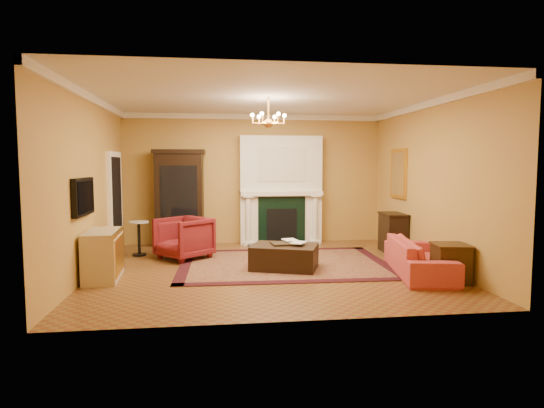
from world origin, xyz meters
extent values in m
cube|color=brown|center=(0.00, 0.00, -0.01)|extent=(6.00, 5.50, 0.02)
cube|color=silver|center=(0.00, 0.00, 3.01)|extent=(6.00, 5.50, 0.02)
cube|color=#B17C3F|center=(0.00, 2.76, 1.50)|extent=(6.00, 0.02, 3.00)
cube|color=#B17C3F|center=(0.00, -2.76, 1.50)|extent=(6.00, 0.02, 3.00)
cube|color=#B17C3F|center=(-3.01, 0.00, 1.50)|extent=(0.02, 5.50, 3.00)
cube|color=#B17C3F|center=(3.01, 0.00, 1.50)|extent=(0.02, 5.50, 3.00)
cube|color=white|center=(0.60, 2.59, 1.25)|extent=(1.90, 0.32, 2.50)
cube|color=silver|center=(0.60, 2.42, 1.85)|extent=(1.10, 0.01, 0.80)
cube|color=black|center=(0.60, 2.42, 0.55)|extent=(1.10, 0.02, 1.10)
cube|color=black|center=(0.60, 2.42, 0.45)|extent=(0.70, 0.02, 0.75)
cube|color=#333333|center=(0.60, 2.30, 0.02)|extent=(1.60, 0.50, 0.04)
cube|color=white|center=(0.60, 2.53, 1.18)|extent=(1.90, 0.44, 0.10)
cylinder|color=white|center=(-0.18, 2.41, 0.59)|extent=(0.14, 0.14, 1.18)
cylinder|color=white|center=(1.38, 2.41, 0.59)|extent=(0.14, 0.14, 1.18)
cube|color=white|center=(0.00, 2.71, 2.94)|extent=(6.00, 0.08, 0.12)
cube|color=white|center=(-2.96, 0.00, 2.94)|extent=(0.08, 5.50, 0.12)
cube|color=white|center=(2.96, 0.00, 2.94)|extent=(0.08, 5.50, 0.12)
cube|color=white|center=(-2.96, 1.70, 1.05)|extent=(0.08, 1.05, 2.10)
cube|color=black|center=(-2.92, 1.70, 1.02)|extent=(0.02, 0.85, 1.95)
cube|color=black|center=(-2.95, -0.60, 1.35)|extent=(0.08, 0.95, 0.58)
cube|color=black|center=(-2.90, -0.60, 1.35)|extent=(0.01, 0.85, 0.48)
cube|color=gold|center=(2.97, 1.40, 1.65)|extent=(0.05, 0.76, 1.05)
cube|color=white|center=(2.94, 1.40, 1.65)|extent=(0.01, 0.62, 0.90)
cylinder|color=gold|center=(0.00, 0.00, 2.80)|extent=(0.03, 0.03, 0.40)
sphere|color=gold|center=(0.00, 0.00, 2.55)|extent=(0.16, 0.16, 0.16)
sphere|color=#FFE5B2|center=(0.28, 0.00, 2.69)|extent=(0.07, 0.07, 0.07)
sphere|color=#FFE5B2|center=(0.14, 0.24, 2.69)|extent=(0.07, 0.07, 0.07)
sphere|color=#FFE5B2|center=(-0.14, 0.24, 2.69)|extent=(0.07, 0.07, 0.07)
sphere|color=#FFE5B2|center=(-0.28, 0.00, 2.69)|extent=(0.07, 0.07, 0.07)
sphere|color=#FFE5B2|center=(-0.14, -0.24, 2.69)|extent=(0.07, 0.07, 0.07)
sphere|color=#FFE5B2|center=(0.14, -0.24, 2.69)|extent=(0.07, 0.07, 0.07)
cube|color=#460F0F|center=(0.33, 0.33, 0.01)|extent=(3.90, 2.97, 0.02)
cube|color=black|center=(-1.72, 2.49, 1.04)|extent=(1.07, 0.54, 2.08)
imported|color=maroon|center=(-1.54, 1.04, 0.45)|extent=(1.19, 1.20, 0.90)
cylinder|color=black|center=(-2.46, 1.47, 0.02)|extent=(0.27, 0.27, 0.04)
cylinder|color=black|center=(-2.46, 1.47, 0.35)|extent=(0.06, 0.06, 0.63)
cylinder|color=silver|center=(-2.46, 1.47, 0.69)|extent=(0.39, 0.39, 0.03)
cube|color=#C0AC8C|center=(-2.73, -0.40, 0.39)|extent=(0.56, 1.08, 0.78)
imported|color=#BA3D3B|center=(2.45, -0.77, 0.39)|extent=(0.96, 2.09, 0.79)
cube|color=#321F0D|center=(2.72, -1.30, 0.29)|extent=(0.57, 0.57, 0.58)
cube|color=black|center=(2.78, 1.18, 0.40)|extent=(0.44, 0.73, 0.79)
cube|color=black|center=(0.27, -0.09, 0.22)|extent=(1.32, 1.14, 0.42)
cube|color=black|center=(0.30, -0.03, 0.45)|extent=(0.53, 0.43, 0.03)
imported|color=gray|center=(0.29, 0.09, 0.62)|extent=(0.23, 0.08, 0.31)
imported|color=gray|center=(0.42, -0.09, 0.62)|extent=(0.20, 0.14, 0.31)
cylinder|color=gray|center=(-0.09, 2.53, 1.28)|extent=(0.12, 0.12, 0.09)
cone|color=#0E3411|center=(-0.09, 2.53, 1.50)|extent=(0.17, 0.17, 0.36)
cylinder|color=gray|center=(1.17, 2.53, 1.28)|extent=(0.12, 0.12, 0.10)
cone|color=#0E3411|center=(1.17, 2.53, 1.51)|extent=(0.17, 0.17, 0.37)
camera|label=1|loc=(-0.95, -7.89, 1.85)|focal=30.00mm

